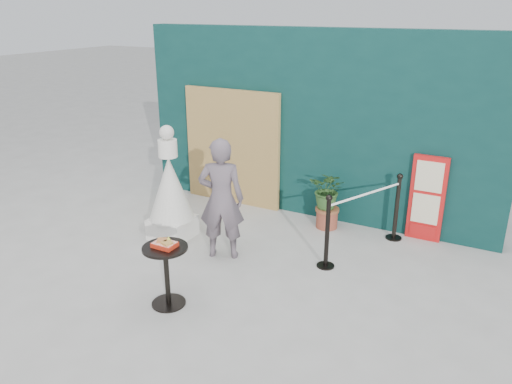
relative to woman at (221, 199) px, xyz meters
name	(u,v)px	position (x,y,z in m)	size (l,w,h in m)	color
ground	(208,302)	(0.47, -1.09, -0.85)	(60.00, 60.00, 0.00)	#ADAAA5
back_wall	(313,125)	(0.47, 2.06, 0.65)	(6.00, 0.30, 3.00)	#0A2D2C
bamboo_fence	(232,148)	(-0.93, 1.85, 0.15)	(1.80, 0.08, 2.00)	tan
woman	(221,199)	(0.00, 0.00, 0.00)	(0.62, 0.41, 1.70)	#60525A
menu_board	(427,199)	(2.37, 1.86, -0.20)	(0.50, 0.07, 1.30)	red
statue	(171,193)	(-0.98, 0.16, -0.14)	(0.67, 0.67, 1.73)	silver
cafe_table	(166,266)	(0.08, -1.34, -0.35)	(0.52, 0.52, 0.75)	black
food_basket	(165,244)	(0.08, -1.34, -0.06)	(0.26, 0.19, 0.11)	red
planter	(328,195)	(0.95, 1.59, -0.30)	(0.55, 0.48, 0.94)	#964131
stanchion_barrier	(364,220)	(1.69, 1.03, -0.36)	(0.84, 1.54, 1.03)	black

